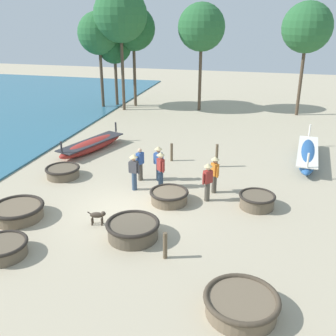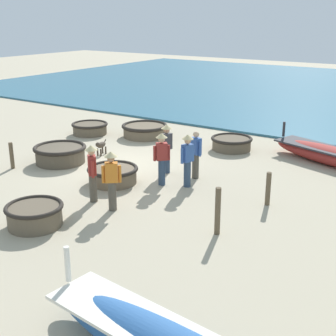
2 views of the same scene
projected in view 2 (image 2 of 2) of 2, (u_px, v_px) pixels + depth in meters
ground_plane at (120, 165)px, 16.65m from camera, size 80.00×80.00×0.00m
coracle_far_left at (60, 153)px, 16.79m from camera, size 1.89×1.89×0.63m
coracle_beside_post at (145, 130)px, 20.37m from camera, size 2.00×2.00×0.56m
coracle_weathered at (232, 143)px, 18.44m from camera, size 1.63×1.63×0.51m
coracle_tilted at (35, 214)px, 11.77m from camera, size 1.47×1.47×0.57m
coracle_front_right at (90, 128)px, 20.83m from camera, size 1.61×1.61×0.51m
coracle_center at (113, 174)px, 14.79m from camera, size 1.62×1.62×0.53m
long_boat_ochre_hull at (332, 155)px, 16.59m from camera, size 2.51×4.88×1.16m
fisherman_hauling at (167, 145)px, 15.54m from camera, size 0.53×0.36×1.67m
fisherman_standing_right at (92, 170)px, 13.11m from camera, size 0.39×0.41×1.67m
fisherman_by_coracle at (187, 157)px, 14.26m from camera, size 0.51×0.36×1.67m
fisherman_with_hat at (162, 156)px, 14.42m from camera, size 0.40×0.40×1.67m
fisherman_standing_left at (196, 153)px, 15.06m from camera, size 0.33×0.50×1.57m
fisherman_crouching at (112, 177)px, 12.52m from camera, size 0.39×0.43×1.67m
dog at (101, 146)px, 17.70m from camera, size 0.68×0.30×0.55m
mooring_post_shoreline at (218, 211)px, 11.24m from camera, size 0.14×0.14×1.20m
mooring_post_inland at (12, 156)px, 16.14m from camera, size 0.14×0.14×0.92m
mooring_post_mid_beach at (268, 189)px, 13.02m from camera, size 0.14×0.14×0.96m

